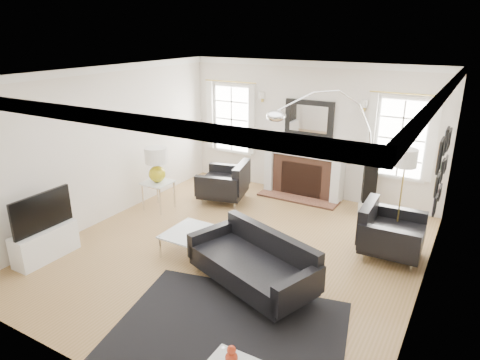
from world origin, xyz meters
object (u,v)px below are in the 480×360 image
Objects in this scene: armchair_left at (226,183)px; gourd_lamp at (156,162)px; coffee_table at (194,234)px; arc_floor_lamp at (325,148)px; sofa at (255,264)px; fireplace at (303,172)px; armchair_right at (388,233)px.

gourd_lamp is (-0.94, -1.03, 0.59)m from armchair_left.
coffee_table is 2.93m from arc_floor_lamp.
gourd_lamp is (-2.92, 1.42, 0.63)m from sofa.
sofa is at bearing -50.99° from armchair_left.
fireplace is 0.82× the size of sofa.
armchair_left reaches higher than sofa.
fireplace is at bearing 43.62° from gourd_lamp.
fireplace is at bearing 132.70° from arc_floor_lamp.
armchair_right is 1.26× the size of coffee_table.
armchair_left is at bearing 129.01° from sofa.
fireplace reaches higher than coffee_table.
armchair_right reaches higher than coffee_table.
arc_floor_lamp is at bearing 24.72° from gourd_lamp.
armchair_left is (-1.99, 2.45, 0.05)m from sofa.
gourd_lamp is at bearing 154.11° from sofa.
armchair_left is 1.51m from gourd_lamp.
fireplace is 2.44× the size of gourd_lamp.
sofa is at bearing -89.56° from arc_floor_lamp.
armchair_left is 2.28m from coffee_table.
coffee_table is 2.11m from gourd_lamp.
gourd_lamp is (-2.20, -2.10, 0.43)m from fireplace.
sofa is 1.72× the size of armchair_left.
coffee_table is at bearing -116.59° from arc_floor_lamp.
coffee_table is at bearing -99.36° from fireplace.
gourd_lamp reaches higher than coffee_table.
gourd_lamp is at bearing -175.15° from armchair_right.
sofa is 3.31m from gourd_lamp.
arc_floor_lamp reaches higher than armchair_left.
armchair_right is (2.13, -1.73, -0.16)m from fireplace.
armchair_left is 1.44× the size of coffee_table.
arc_floor_lamp is at bearing 63.41° from coffee_table.
armchair_right is 0.43× the size of arc_floor_lamp.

